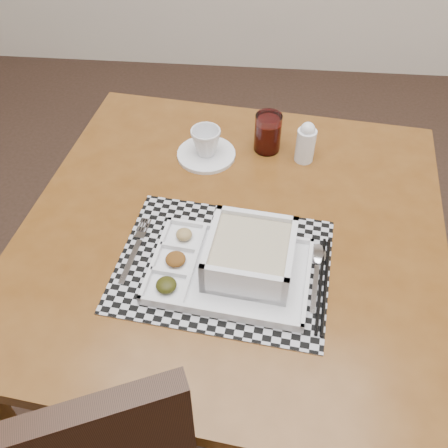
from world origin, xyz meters
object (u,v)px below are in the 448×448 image
Objects in this scene: juice_glass at (268,134)px; creamer_bottle at (306,143)px; serving_tray at (242,260)px; dining_table at (232,247)px; cup at (206,142)px.

creamer_bottle is at bearing -20.44° from juice_glass.
dining_table is at bearing 103.06° from serving_tray.
juice_glass reaches higher than serving_tray.
dining_table is 0.32m from juice_glass.
cup is at bearing 107.45° from serving_tray.
cup is 0.68× the size of creamer_bottle.
juice_glass reaches higher than dining_table.
creamer_bottle is (0.13, 0.37, 0.02)m from serving_tray.
cup is at bearing -178.09° from creamer_bottle.
dining_table is 3.01× the size of serving_tray.
dining_table is 0.28m from cup.
cup is 0.75× the size of juice_glass.
creamer_bottle is at bearing 56.91° from dining_table.
creamer_bottle is (0.16, 0.25, 0.13)m from dining_table.
serving_tray is at bearing -73.76° from cup.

